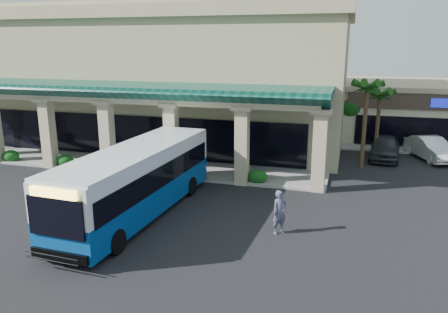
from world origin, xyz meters
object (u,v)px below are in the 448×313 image
(pedestrian, at_px, (280,212))
(car_silver, at_px, (385,147))
(transit_bus, at_px, (137,182))
(car_white, at_px, (431,148))

(pedestrian, xyz_separation_m, car_silver, (5.33, 15.26, -0.14))
(transit_bus, relative_size, car_white, 2.43)
(transit_bus, bearing_deg, car_white, 48.28)
(transit_bus, xyz_separation_m, car_white, (15.56, 15.79, -0.87))
(car_silver, xyz_separation_m, car_white, (3.21, 0.75, -0.04))
(car_white, bearing_deg, transit_bus, -155.27)
(transit_bus, xyz_separation_m, car_silver, (12.35, 15.04, -0.83))
(transit_bus, xyz_separation_m, pedestrian, (7.03, -0.22, -0.70))
(car_silver, height_order, car_white, car_silver)
(transit_bus, bearing_deg, car_silver, 53.47)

